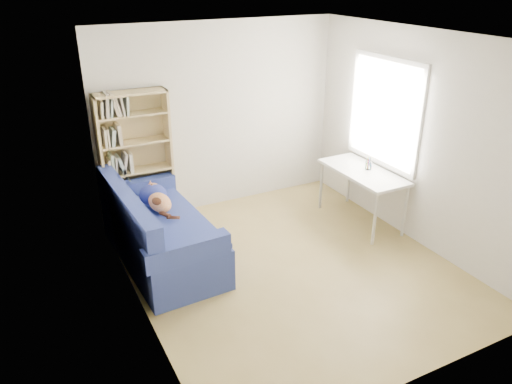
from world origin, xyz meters
TOP-DOWN VIEW (x-y plane):
  - ground at (0.00, 0.00)m, footprint 4.00×4.00m
  - room_shell at (0.10, 0.03)m, footprint 3.54×4.04m
  - sofa at (-1.31, 0.85)m, footprint 1.02×1.99m
  - bookshelf at (-1.25, 1.84)m, footprint 0.91×0.28m
  - desk at (1.44, 0.56)m, footprint 0.59×1.29m
  - pen_cup at (1.53, 0.58)m, footprint 0.09×0.09m

SIDE VIEW (x-z plane):
  - ground at x=0.00m, z-range 0.00..0.00m
  - sofa at x=-1.31m, z-range -0.12..0.84m
  - desk at x=1.44m, z-range 0.31..1.06m
  - pen_cup at x=1.53m, z-range 0.73..0.90m
  - bookshelf at x=-1.25m, z-range -0.07..1.75m
  - room_shell at x=0.10m, z-range 0.33..2.95m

